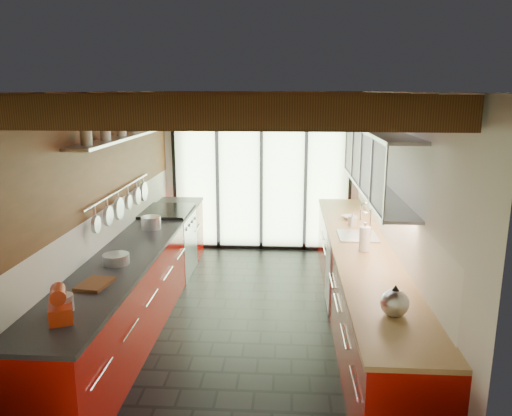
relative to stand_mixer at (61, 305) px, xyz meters
name	(u,v)px	position (x,y,z in m)	size (l,w,h in m)	color
ground	(249,320)	(1.27, 1.96, -1.03)	(5.50, 5.50, 0.00)	black
room_shell	(248,180)	(1.27, 1.96, 0.63)	(5.50, 5.50, 5.50)	silver
ceiling_beams	(250,104)	(1.27, 2.33, 1.44)	(3.14, 5.06, 4.90)	#593316
glass_door	(261,151)	(1.27, 4.65, 0.63)	(2.95, 0.10, 2.90)	#C6EAAD
left_counter	(140,280)	(-0.01, 1.96, -0.57)	(0.68, 5.00, 0.92)	#9D0D06
range_stove	(169,242)	(-0.01, 3.41, -0.56)	(0.66, 0.90, 0.97)	silver
right_counter	(360,285)	(2.54, 1.96, -0.57)	(0.68, 5.00, 0.92)	#9D0D06
sink_assembly	(359,233)	(2.56, 2.36, -0.07)	(0.45, 0.52, 0.43)	silver
upper_cabinets_right	(377,160)	(2.70, 2.26, 0.82)	(0.34, 3.00, 3.00)	silver
left_wall_fixtures	(123,163)	(-0.20, 2.21, 0.78)	(0.28, 2.60, 0.96)	silver
stand_mixer	(61,305)	(0.00, 0.00, 0.00)	(0.28, 0.34, 0.27)	red
pot_large	(151,223)	(0.00, 2.54, -0.03)	(0.25, 0.25, 0.16)	silver
pot_small	(116,259)	(0.00, 1.23, -0.06)	(0.26, 0.26, 0.10)	silver
cutting_board	(95,284)	(0.00, 0.66, -0.09)	(0.24, 0.34, 0.03)	brown
kettle	(395,301)	(2.54, 0.22, 0.01)	(0.23, 0.28, 0.26)	silver
paper_towel	(365,239)	(2.54, 1.80, 0.03)	(0.14, 0.14, 0.32)	white
soap_bottle	(353,219)	(2.54, 2.83, -0.02)	(0.08, 0.08, 0.18)	silver
bowl	(349,217)	(2.54, 3.18, -0.08)	(0.20, 0.20, 0.05)	silver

